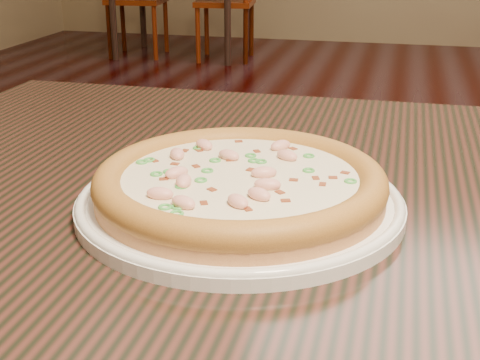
# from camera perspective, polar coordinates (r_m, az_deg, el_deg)

# --- Properties ---
(ground) EXTENTS (9.00, 9.00, 0.00)m
(ground) POSITION_cam_1_polar(r_m,az_deg,el_deg) (1.86, 19.07, -12.77)
(ground) COLOR black
(hero_table) EXTENTS (1.20, 0.80, 0.75)m
(hero_table) POSITION_cam_1_polar(r_m,az_deg,el_deg) (0.71, 10.61, -9.19)
(hero_table) COLOR black
(hero_table) RESTS_ON ground
(plate) EXTENTS (0.31, 0.31, 0.02)m
(plate) POSITION_cam_1_polar(r_m,az_deg,el_deg) (0.63, -0.00, -1.81)
(plate) COLOR white
(plate) RESTS_ON hero_table
(pizza) EXTENTS (0.27, 0.27, 0.03)m
(pizza) POSITION_cam_1_polar(r_m,az_deg,el_deg) (0.62, -0.02, -0.25)
(pizza) COLOR tan
(pizza) RESTS_ON plate
(chair_b) EXTENTS (0.46, 0.46, 0.95)m
(chair_b) POSITION_cam_1_polar(r_m,az_deg,el_deg) (5.22, -0.65, 15.00)
(chair_b) COLOR #582505
(chair_b) RESTS_ON ground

